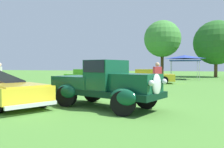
% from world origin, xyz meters
% --- Properties ---
extents(ground_plane, '(120.00, 120.00, 0.00)m').
position_xyz_m(ground_plane, '(0.00, 0.00, 0.00)').
color(ground_plane, '#4C8433').
extents(feature_pickup_truck, '(4.47, 2.89, 1.70)m').
position_xyz_m(feature_pickup_truck, '(0.08, -0.34, 0.86)').
color(feature_pickup_truck, black).
rests_on(feature_pickup_truck, ground_plane).
extents(neighbor_convertible, '(4.68, 3.64, 1.40)m').
position_xyz_m(neighbor_convertible, '(-3.53, -1.04, 0.58)').
color(neighbor_convertible, yellow).
rests_on(neighbor_convertible, ground_plane).
extents(show_car_lime, '(4.12, 2.40, 1.22)m').
position_xyz_m(show_car_lime, '(-5.00, 9.86, 0.60)').
color(show_car_lime, '#60C62D').
rests_on(show_car_lime, ground_plane).
extents(show_car_yellow, '(4.54, 2.31, 1.22)m').
position_xyz_m(show_car_yellow, '(0.00, 11.52, 0.60)').
color(show_car_yellow, yellow).
rests_on(show_car_yellow, ground_plane).
extents(spectator_near_truck, '(0.47, 0.41, 1.69)m').
position_xyz_m(spectator_near_truck, '(1.53, 3.93, 0.91)').
color(spectator_near_truck, '#9E998E').
rests_on(spectator_near_truck, ground_plane).
extents(spectator_between_cars, '(0.46, 0.45, 1.69)m').
position_xyz_m(spectator_between_cars, '(-7.84, 3.08, 0.91)').
color(spectator_between_cars, '#283351').
rests_on(spectator_between_cars, ground_plane).
extents(spectator_by_row, '(0.31, 0.44, 1.69)m').
position_xyz_m(spectator_by_row, '(-3.29, 7.44, 0.91)').
color(spectator_by_row, '#9E998E').
rests_on(spectator_by_row, ground_plane).
extents(canopy_tent_left_field, '(3.20, 3.20, 2.71)m').
position_xyz_m(canopy_tent_left_field, '(3.14, 18.36, 2.42)').
color(canopy_tent_left_field, '#B7B7BC').
rests_on(canopy_tent_left_field, ground_plane).
extents(treeline_far_left, '(5.25, 5.25, 8.04)m').
position_xyz_m(treeline_far_left, '(0.18, 25.03, 5.39)').
color(treeline_far_left, '#47331E').
rests_on(treeline_far_left, ground_plane).
extents(treeline_mid_left, '(5.96, 5.96, 7.64)m').
position_xyz_m(treeline_mid_left, '(7.30, 25.17, 4.65)').
color(treeline_mid_left, brown).
rests_on(treeline_mid_left, ground_plane).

